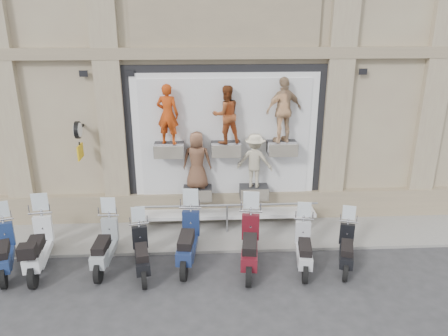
{
  "coord_description": "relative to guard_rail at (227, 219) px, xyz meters",
  "views": [
    {
      "loc": [
        -0.65,
        -8.81,
        5.91
      ],
      "look_at": [
        -0.09,
        1.9,
        2.02
      ],
      "focal_mm": 35.0,
      "sensor_mm": 36.0,
      "label": 1
    }
  ],
  "objects": [
    {
      "name": "shop_vitrine",
      "position": [
        0.1,
        0.75,
        1.93
      ],
      "size": [
        5.6,
        0.83,
        4.3
      ],
      "color": "black",
      "rests_on": "ground"
    },
    {
      "name": "scooter_b",
      "position": [
        -4.59,
        -1.48,
        0.38
      ],
      "size": [
        0.85,
        2.14,
        1.7
      ],
      "primitive_type": null,
      "rotation": [
        0.0,
        0.0,
        0.12
      ],
      "color": "silver",
      "rests_on": "ground"
    },
    {
      "name": "ground",
      "position": [
        0.0,
        -2.0,
        -0.47
      ],
      "size": [
        90.0,
        90.0,
        0.0
      ],
      "primitive_type": "plane",
      "color": "#2F2F31",
      "rests_on": "ground"
    },
    {
      "name": "guard_rail",
      "position": [
        0.0,
        0.0,
        0.0
      ],
      "size": [
        5.06,
        0.1,
        0.93
      ],
      "primitive_type": null,
      "color": "#9EA0A5",
      "rests_on": "ground"
    },
    {
      "name": "scooter_h",
      "position": [
        2.78,
        -1.75,
        0.22
      ],
      "size": [
        0.98,
        1.76,
        1.38
      ],
      "primitive_type": null,
      "rotation": [
        0.0,
        0.0,
        -0.31
      ],
      "color": "black",
      "rests_on": "ground"
    },
    {
      "name": "scooter_a",
      "position": [
        -5.38,
        -1.54,
        0.32
      ],
      "size": [
        1.11,
        2.0,
        1.56
      ],
      "primitive_type": null,
      "rotation": [
        0.0,
        0.0,
        0.3
      ],
      "color": "navy",
      "rests_on": "ground"
    },
    {
      "name": "building",
      "position": [
        0.0,
        5.0,
        5.54
      ],
      "size": [
        14.0,
        8.6,
        12.0
      ],
      "primitive_type": null,
      "color": "tan",
      "rests_on": "ground"
    },
    {
      "name": "scooter_e",
      "position": [
        -1.04,
        -1.36,
        0.38
      ],
      "size": [
        0.82,
        2.13,
        1.69
      ],
      "primitive_type": null,
      "rotation": [
        0.0,
        0.0,
        -0.11
      ],
      "color": "#16244D",
      "rests_on": "ground"
    },
    {
      "name": "sidewalk",
      "position": [
        0.0,
        0.1,
        -0.43
      ],
      "size": [
        16.0,
        2.2,
        0.08
      ],
      "primitive_type": "cube",
      "color": "gray",
      "rests_on": "ground"
    },
    {
      "name": "scooter_c",
      "position": [
        -3.04,
        -1.42,
        0.31
      ],
      "size": [
        0.65,
        1.93,
        1.55
      ],
      "primitive_type": null,
      "rotation": [
        0.0,
        0.0,
        -0.05
      ],
      "color": "gray",
      "rests_on": "ground"
    },
    {
      "name": "clock_sign_bracket",
      "position": [
        -3.9,
        0.47,
        2.34
      ],
      "size": [
        0.1,
        0.8,
        1.02
      ],
      "color": "black",
      "rests_on": "ground"
    },
    {
      "name": "scooter_g",
      "position": [
        1.75,
        -1.72,
        0.26
      ],
      "size": [
        0.8,
        1.86,
        1.46
      ],
      "primitive_type": null,
      "rotation": [
        0.0,
        0.0,
        -0.16
      ],
      "color": "#A6A8AD",
      "rests_on": "ground"
    },
    {
      "name": "scooter_f",
      "position": [
        0.45,
        -1.66,
        0.39
      ],
      "size": [
        0.88,
        2.16,
        1.7
      ],
      "primitive_type": null,
      "rotation": [
        0.0,
        0.0,
        -0.13
      ],
      "color": "#4F0D16",
      "rests_on": "ground"
    },
    {
      "name": "scooter_d",
      "position": [
        -2.13,
        -1.74,
        0.26
      ],
      "size": [
        0.83,
        1.85,
        1.45
      ],
      "primitive_type": null,
      "rotation": [
        0.0,
        0.0,
        0.18
      ],
      "color": "black",
      "rests_on": "ground"
    }
  ]
}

